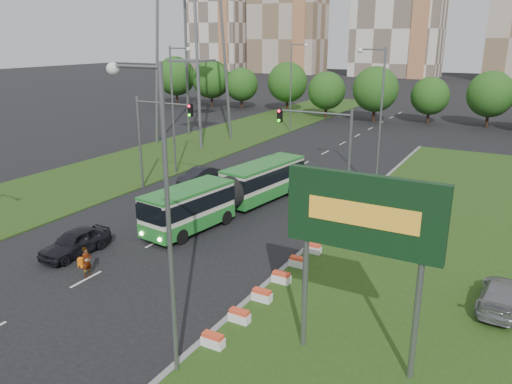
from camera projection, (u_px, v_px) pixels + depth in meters
The scene contains 19 objects.
ground at pixel (194, 251), 31.08m from camera, with size 360.00×360.00×0.00m, color black.
grass_median at pixel (435, 245), 31.76m from camera, with size 14.00×60.00×0.15m, color #224112.
median_kerb at pixel (332, 226), 34.96m from camera, with size 0.30×60.00×0.18m, color gray.
left_verge at pixel (194, 147), 60.26m from camera, with size 12.00×110.00×0.10m, color #224112.
lane_markings at pixel (288, 172), 49.19m from camera, with size 0.20×100.00×0.01m, color silver, non-canonical shape.
flower_planters at pixel (306, 255), 29.45m from camera, with size 1.10×20.30×0.60m, color white, non-canonical shape.
billboard at pixel (363, 222), 18.58m from camera, with size 6.00×0.37×8.00m.
traffic_mast_median at pixel (328, 145), 35.65m from camera, with size 5.76×0.32×8.00m.
traffic_mast_left at pixel (154, 129), 41.79m from camera, with size 5.76×0.32×8.00m.
street_lamps at pixel (235, 127), 39.04m from camera, with size 36.00×60.00×12.00m, color slate, non-canonical shape.
tree_line at pixel (476, 97), 71.14m from camera, with size 120.00×8.00×9.00m, color #225316, non-canonical shape.
apartment_tower_west at pixel (288, 4), 179.33m from camera, with size 26.00×15.00×48.00m, color #B8A894.
midrise_west at pixel (218, 23), 194.93m from camera, with size 22.00×14.00×36.00m, color beige.
articulated_bus at pixel (232, 192), 37.43m from camera, with size 2.55×16.33×2.69m.
car_left_near at pixel (75, 242), 30.40m from camera, with size 1.86×4.63×1.58m, color black.
car_left_far at pixel (199, 175), 45.37m from camera, with size 1.49×4.26×1.40m, color black.
car_median at pixel (501, 295), 24.09m from camera, with size 1.88×4.63×1.34m, color gray.
pedestrian at pixel (87, 262), 27.53m from camera, with size 0.64×0.42×1.76m, color gray.
shopping_trolley at pixel (81, 262), 28.85m from camera, with size 0.32×0.34×0.56m.
Camera 1 is at (17.15, -23.18, 12.75)m, focal length 35.00 mm.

